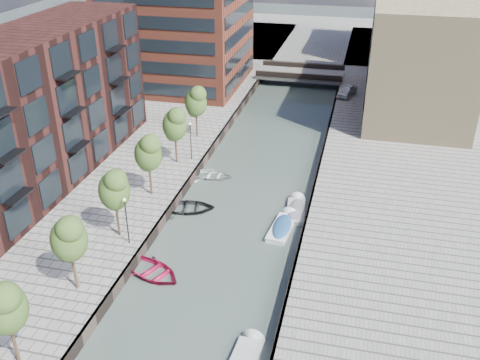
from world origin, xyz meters
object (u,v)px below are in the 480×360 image
at_px(tree_1, 5,306).
at_px(sloop_2, 153,274).
at_px(tree_2, 68,237).
at_px(motorboat_2, 245,359).
at_px(sloop_4, 189,210).
at_px(tree_4, 148,152).
at_px(motorboat_3, 283,226).
at_px(tree_5, 175,123).
at_px(tree_3, 114,188).
at_px(tree_6, 196,101).
at_px(motorboat_4, 296,209).
at_px(car, 347,91).
at_px(bridge, 301,74).
at_px(sloop_3, 211,177).

bearing_deg(tree_1, sloop_2, 69.31).
height_order(tree_2, motorboat_2, tree_2).
bearing_deg(sloop_4, tree_2, 151.15).
relative_size(tree_4, motorboat_3, 1.19).
xyz_separation_m(sloop_2, motorboat_3, (8.60, 8.77, 0.20)).
xyz_separation_m(tree_5, motorboat_2, (12.88, -23.84, -5.22)).
xyz_separation_m(tree_4, motorboat_2, (12.88, -16.84, -5.22)).
height_order(tree_3, motorboat_2, tree_3).
bearing_deg(motorboat_2, sloop_2, 142.75).
bearing_deg(tree_6, sloop_4, -75.56).
bearing_deg(motorboat_2, motorboat_4, 88.48).
bearing_deg(car, tree_4, -98.11).
bearing_deg(tree_2, sloop_4, 74.56).
bearing_deg(motorboat_2, tree_3, 142.62).
bearing_deg(tree_5, tree_4, -90.00).
relative_size(bridge, motorboat_4, 2.74).
height_order(tree_2, motorboat_4, tree_2).
distance_m(sloop_4, motorboat_2, 18.74).
height_order(tree_1, sloop_3, tree_1).
bearing_deg(tree_3, motorboat_4, 33.15).
distance_m(bridge, tree_3, 47.92).
bearing_deg(motorboat_4, tree_6, 137.48).
bearing_deg(motorboat_4, motorboat_2, -91.52).
height_order(sloop_3, motorboat_2, motorboat_2).
xyz_separation_m(bridge, tree_2, (-8.50, -54.00, 3.92)).
relative_size(tree_4, motorboat_4, 1.25).
relative_size(bridge, tree_5, 2.18).
xyz_separation_m(tree_2, motorboat_2, (12.88, -2.84, -5.22)).
distance_m(tree_3, car, 42.60).
relative_size(tree_2, sloop_3, 1.33).
height_order(tree_4, motorboat_4, tree_4).
relative_size(tree_6, motorboat_4, 1.25).
bearing_deg(tree_2, tree_4, 90.00).
bearing_deg(tree_3, tree_4, 90.00).
bearing_deg(sloop_3, tree_4, 146.88).
height_order(tree_6, motorboat_4, tree_6).
xyz_separation_m(tree_3, tree_6, (0.00, 21.00, 0.00)).
xyz_separation_m(tree_4, motorboat_4, (13.37, 1.74, -5.12)).
relative_size(tree_1, tree_4, 1.00).
distance_m(tree_5, motorboat_2, 27.60).
height_order(tree_3, motorboat_3, tree_3).
bearing_deg(motorboat_2, tree_5, 118.38).
bearing_deg(sloop_4, tree_1, 156.28).
bearing_deg(tree_1, tree_6, 90.00).
bearing_deg(tree_5, car, 57.71).
height_order(tree_4, sloop_3, tree_4).
distance_m(bridge, sloop_2, 50.37).
bearing_deg(sloop_2, motorboat_2, -103.06).
relative_size(sloop_3, motorboat_2, 0.94).
distance_m(bridge, tree_2, 54.81).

